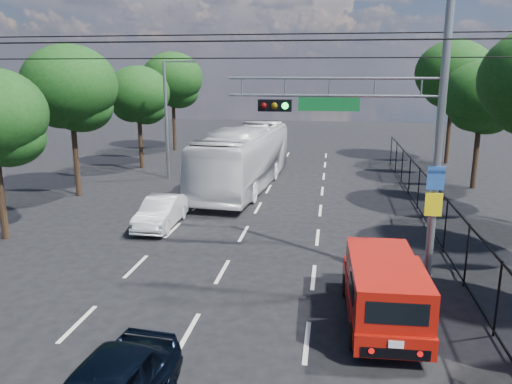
% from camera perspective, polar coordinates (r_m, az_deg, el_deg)
% --- Properties ---
extents(lane_markings, '(6.12, 38.00, 0.01)m').
position_cam_1_polar(lane_markings, '(22.28, -0.52, -3.17)').
color(lane_markings, beige).
rests_on(lane_markings, ground).
extents(signal_mast, '(6.43, 0.39, 9.50)m').
position_cam_1_polar(signal_mast, '(15.20, 15.87, 8.58)').
color(signal_mast, slate).
rests_on(signal_mast, ground).
extents(streetlight_left, '(2.09, 0.22, 7.08)m').
position_cam_1_polar(streetlight_left, '(30.75, -9.95, 8.77)').
color(streetlight_left, slate).
rests_on(streetlight_left, ground).
extents(utility_wires, '(22.00, 5.04, 0.74)m').
position_cam_1_polar(utility_wires, '(16.27, -3.63, 16.38)').
color(utility_wires, black).
rests_on(utility_wires, ground).
extents(fence_right, '(0.06, 34.03, 2.00)m').
position_cam_1_polar(fence_right, '(20.40, 20.19, -2.62)').
color(fence_right, black).
rests_on(fence_right, ground).
extents(tree_right_d, '(4.32, 4.32, 7.02)m').
position_cam_1_polar(tree_right_d, '(30.19, 24.39, 9.43)').
color(tree_right_d, black).
rests_on(tree_right_d, ground).
extents(tree_right_e, '(5.28, 5.28, 8.58)m').
position_cam_1_polar(tree_right_e, '(37.97, 21.66, 11.94)').
color(tree_right_e, black).
rests_on(tree_right_e, ground).
extents(tree_left_c, '(4.80, 4.80, 7.80)m').
position_cam_1_polar(tree_left_c, '(27.48, -20.40, 10.61)').
color(tree_left_c, black).
rests_on(tree_left_c, ground).
extents(tree_left_d, '(4.20, 4.20, 6.83)m').
position_cam_1_polar(tree_left_d, '(34.58, -13.27, 10.42)').
color(tree_left_d, black).
rests_on(tree_left_d, ground).
extents(tree_left_e, '(4.92, 4.92, 7.99)m').
position_cam_1_polar(tree_left_e, '(42.14, -9.49, 12.22)').
color(tree_left_e, black).
rests_on(tree_left_e, ground).
extents(red_pickup, '(1.97, 4.97, 1.83)m').
position_cam_1_polar(red_pickup, '(13.55, 14.33, -10.64)').
color(red_pickup, black).
rests_on(red_pickup, ground).
extents(white_bus, '(3.79, 12.42, 3.41)m').
position_cam_1_polar(white_bus, '(28.07, -1.39, 3.91)').
color(white_bus, silver).
rests_on(white_bus, ground).
extents(white_van, '(1.37, 3.86, 1.27)m').
position_cam_1_polar(white_van, '(21.55, -10.78, -2.25)').
color(white_van, silver).
rests_on(white_van, ground).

